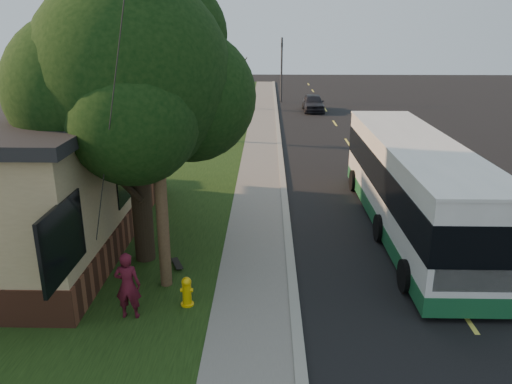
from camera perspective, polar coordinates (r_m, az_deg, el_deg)
ground at (r=12.42m, az=4.43°, el=-13.14°), size 120.00×120.00×0.00m
road at (r=22.06m, az=13.54°, el=0.87°), size 8.00×80.00×0.01m
curb at (r=21.55m, az=3.10°, el=1.11°), size 0.25×80.00×0.12m
sidewalk at (r=21.55m, az=0.44°, el=1.08°), size 2.00×80.00×0.08m
grass_verge at (r=21.88m, az=-8.76°, el=1.12°), size 5.00×80.00×0.07m
fire_hydrant at (r=12.33m, az=-7.92°, el=-11.19°), size 0.32×0.32×0.74m
utility_pole at (r=11.99m, az=-11.44°, el=9.16°), size 2.86×3.21×9.07m
leafy_tree at (r=13.72m, az=-13.71°, el=12.42°), size 6.30×6.00×7.80m
bare_tree_near at (r=29.02m, az=-4.30°, el=9.86°), size 1.38×1.21×4.31m
bare_tree_far at (r=40.87m, az=-1.96°, el=12.22°), size 1.38×1.21×4.03m
traffic_signal at (r=44.69m, az=2.95°, el=14.24°), size 0.18×0.22×5.50m
transit_bus at (r=16.98m, az=17.48°, el=0.95°), size 2.60×11.27×3.05m
skateboarder at (r=11.91m, az=-14.45°, el=-10.31°), size 0.60×0.39×1.63m
skateboard_main at (r=14.37m, az=-9.01°, el=-8.10°), size 0.47×0.78×0.07m
dumpster at (r=22.38m, az=-16.29°, el=2.73°), size 1.75×1.54×1.30m
distant_car at (r=40.30m, az=6.56°, el=10.10°), size 1.59×3.93×1.34m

